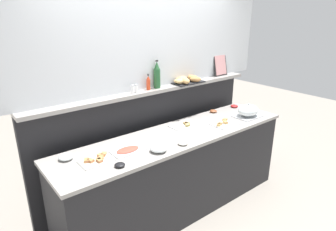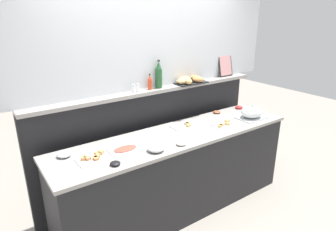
{
  "view_description": "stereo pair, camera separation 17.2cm",
  "coord_description": "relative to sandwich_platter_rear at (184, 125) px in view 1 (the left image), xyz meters",
  "views": [
    {
      "loc": [
        -1.88,
        -2.18,
        2.16
      ],
      "look_at": [
        -0.06,
        0.1,
        1.13
      ],
      "focal_mm": 31.41,
      "sensor_mm": 36.0,
      "label": 1
    },
    {
      "loc": [
        -1.74,
        -2.28,
        2.16
      ],
      "look_at": [
        -0.06,
        0.1,
        1.13
      ],
      "focal_mm": 31.41,
      "sensor_mm": 36.0,
      "label": 2
    }
  ],
  "objects": [
    {
      "name": "ground_plane",
      "position": [
        -0.2,
        0.46,
        -0.95
      ],
      "size": [
        12.0,
        12.0,
        0.0
      ],
      "primitive_type": "plane",
      "color": "gray"
    },
    {
      "name": "bread_basket",
      "position": [
        0.27,
        0.28,
        0.43
      ],
      "size": [
        0.41,
        0.3,
        0.08
      ],
      "color": "black",
      "rests_on": "back_ledge_unit"
    },
    {
      "name": "condiment_bowl_teal",
      "position": [
        0.98,
        0.09,
        0.01
      ],
      "size": [
        0.1,
        0.1,
        0.03
      ],
      "primitive_type": "ellipsoid",
      "color": "red",
      "rests_on": "buffet_counter"
    },
    {
      "name": "condiment_bowl_dark",
      "position": [
        -1.04,
        -0.36,
        0.01
      ],
      "size": [
        0.09,
        0.09,
        0.03
      ],
      "primitive_type": "ellipsoid",
      "color": "black",
      "rests_on": "buffet_counter"
    },
    {
      "name": "buffet_counter",
      "position": [
        -0.2,
        -0.14,
        -0.48
      ],
      "size": [
        2.75,
        0.67,
        0.94
      ],
      "color": "black",
      "rests_on": "ground_plane"
    },
    {
      "name": "condiment_bowl_cream",
      "position": [
        0.61,
        0.12,
        0.01
      ],
      "size": [
        0.09,
        0.09,
        0.03
      ],
      "primitive_type": "ellipsoid",
      "color": "brown",
      "rests_on": "buffet_counter"
    },
    {
      "name": "glass_bowl_large",
      "position": [
        -0.62,
        -0.34,
        0.02
      ],
      "size": [
        0.16,
        0.16,
        0.07
      ],
      "color": "silver",
      "rests_on": "buffet_counter"
    },
    {
      "name": "cold_cuts_platter",
      "position": [
        -0.84,
        -0.15,
        0.0
      ],
      "size": [
        0.3,
        0.19,
        0.02
      ],
      "color": "silver",
      "rests_on": "buffet_counter"
    },
    {
      "name": "pepper_shaker",
      "position": [
        -0.44,
        0.3,
        0.44
      ],
      "size": [
        0.03,
        0.03,
        0.09
      ],
      "color": "white",
      "rests_on": "back_ledge_unit"
    },
    {
      "name": "glass_bowl_medium",
      "position": [
        -1.35,
        0.04,
        0.01
      ],
      "size": [
        0.13,
        0.13,
        0.05
      ],
      "color": "silver",
      "rests_on": "buffet_counter"
    },
    {
      "name": "hot_sauce_bottle",
      "position": [
        -0.27,
        0.31,
        0.47
      ],
      "size": [
        0.04,
        0.04,
        0.18
      ],
      "color": "red",
      "rests_on": "back_ledge_unit"
    },
    {
      "name": "serving_cloche",
      "position": [
        0.82,
        -0.26,
        0.06
      ],
      "size": [
        0.34,
        0.24,
        0.17
      ],
      "color": "#B7BABF",
      "rests_on": "buffet_counter"
    },
    {
      "name": "framed_picture",
      "position": [
        0.93,
        0.34,
        0.54
      ],
      "size": [
        0.23,
        0.07,
        0.28
      ],
      "color": "black",
      "rests_on": "back_ledge_unit"
    },
    {
      "name": "back_ledge_unit",
      "position": [
        -0.2,
        0.37,
        -0.24
      ],
      "size": [
        2.89,
        0.22,
        1.34
      ],
      "color": "black",
      "rests_on": "ground_plane"
    },
    {
      "name": "sandwich_platter_rear",
      "position": [
        0.0,
        0.0,
        0.0
      ],
      "size": [
        0.31,
        0.19,
        0.04
      ],
      "color": "white",
      "rests_on": "buffet_counter"
    },
    {
      "name": "upper_wall_panel",
      "position": [
        -0.2,
        0.4,
        1.02
      ],
      "size": [
        3.49,
        0.08,
        1.26
      ],
      "primitive_type": "cube",
      "color": "silver",
      "rests_on": "back_ledge_unit"
    },
    {
      "name": "sandwich_platter_side",
      "position": [
        0.38,
        -0.25,
        0.0
      ],
      "size": [
        0.29,
        0.21,
        0.04
      ],
      "color": "silver",
      "rests_on": "buffet_counter"
    },
    {
      "name": "salt_shaker",
      "position": [
        -0.48,
        0.3,
        0.44
      ],
      "size": [
        0.03,
        0.03,
        0.09
      ],
      "color": "white",
      "rests_on": "back_ledge_unit"
    },
    {
      "name": "sandwich_platter_front",
      "position": [
        -1.15,
        -0.15,
        0.0
      ],
      "size": [
        0.28,
        0.2,
        0.04
      ],
      "color": "white",
      "rests_on": "buffet_counter"
    },
    {
      "name": "condiment_bowl_red",
      "position": [
        -0.34,
        -0.37,
        0.01
      ],
      "size": [
        0.1,
        0.1,
        0.03
      ],
      "primitive_type": "ellipsoid",
      "color": "silver",
      "rests_on": "buffet_counter"
    },
    {
      "name": "wine_bottle_green",
      "position": [
        -0.15,
        0.31,
        0.54
      ],
      "size": [
        0.08,
        0.08,
        0.32
      ],
      "color": "#23562D",
      "rests_on": "back_ledge_unit"
    }
  ]
}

